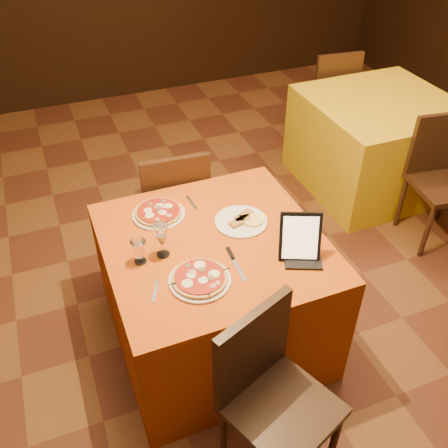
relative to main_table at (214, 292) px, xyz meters
name	(u,v)px	position (x,y,z in m)	size (l,w,h in m)	color
floor	(264,303)	(0.39, 0.13, -0.38)	(6.00, 7.00, 0.01)	#5E2D19
main_table	(214,292)	(0.00, 0.00, 0.00)	(1.10, 1.10, 0.75)	#BA460B
side_table	(375,143)	(1.83, 1.08, 0.00)	(1.10, 1.10, 0.75)	gold
chair_main_near	(283,409)	(0.00, -0.82, 0.08)	(0.45, 0.45, 0.91)	black
chair_main_far	(172,204)	(0.00, 0.78, 0.08)	(0.37, 0.37, 0.91)	black
chair_side_near	(445,186)	(1.83, 0.28, 0.08)	(0.39, 0.39, 0.91)	black
chair_side_far	(325,95)	(1.83, 1.89, 0.08)	(0.43, 0.43, 0.91)	black
pizza_near	(200,279)	(-0.16, -0.25, 0.39)	(0.29, 0.29, 0.03)	white
pizza_far	(159,213)	(-0.20, 0.31, 0.39)	(0.29, 0.29, 0.03)	white
cutlet_dish	(241,221)	(0.19, 0.09, 0.39)	(0.28, 0.28, 0.03)	white
wine_glass	(162,240)	(-0.27, -0.01, 0.47)	(0.08, 0.08, 0.19)	#FDDC8F
water_glass	(139,252)	(-0.38, -0.01, 0.44)	(0.07, 0.07, 0.13)	silver
tablet	(300,237)	(0.35, -0.26, 0.49)	(0.20, 0.02, 0.24)	black
knife	(236,265)	(0.04, -0.21, 0.38)	(0.24, 0.02, 0.01)	silver
fork_near	(155,292)	(-0.37, -0.24, 0.38)	(0.14, 0.02, 0.01)	#A3A3A9
fork_far	(192,203)	(0.00, 0.35, 0.38)	(0.15, 0.02, 0.01)	#B5B7BD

